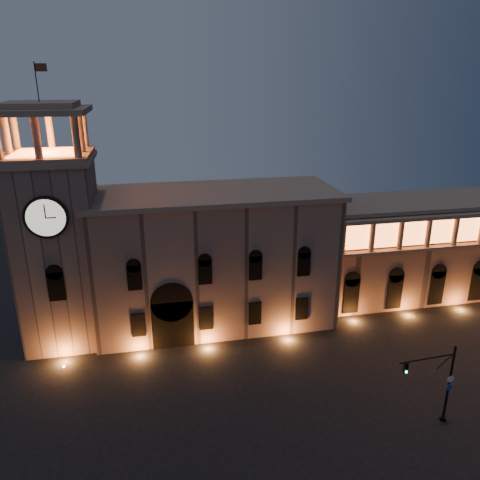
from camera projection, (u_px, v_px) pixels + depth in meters
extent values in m
plane|color=black|center=(273.00, 430.00, 43.28)|extent=(160.00, 160.00, 0.00)
cube|color=#7E5F52|center=(214.00, 260.00, 60.40)|extent=(30.00, 12.00, 17.00)
cube|color=gray|center=(213.00, 193.00, 57.47)|extent=(30.80, 12.80, 0.60)
cube|color=black|center=(173.00, 322.00, 56.11)|extent=(5.00, 1.40, 6.00)
cylinder|color=black|center=(171.00, 300.00, 55.11)|extent=(5.00, 1.40, 5.00)
cube|color=orange|center=(173.00, 325.00, 55.99)|extent=(4.20, 0.20, 5.00)
cube|color=#7E5F52|center=(60.00, 255.00, 55.15)|extent=(9.00, 9.00, 22.00)
cube|color=gray|center=(47.00, 160.00, 51.40)|extent=(9.80, 9.80, 0.50)
cylinder|color=black|center=(46.00, 217.00, 48.83)|extent=(4.60, 0.35, 4.60)
cylinder|color=beige|center=(46.00, 218.00, 48.70)|extent=(4.00, 0.12, 4.00)
cube|color=gray|center=(47.00, 155.00, 51.24)|extent=(9.40, 9.40, 0.50)
cube|color=orange|center=(46.00, 152.00, 51.14)|extent=(6.80, 6.80, 0.15)
cylinder|color=gray|center=(37.00, 138.00, 46.94)|extent=(0.76, 0.76, 4.20)
cylinder|color=gray|center=(76.00, 137.00, 47.66)|extent=(0.76, 0.76, 4.20)
cylinder|color=gray|center=(15.00, 130.00, 53.25)|extent=(0.76, 0.76, 4.20)
cylinder|color=gray|center=(50.00, 130.00, 53.96)|extent=(0.76, 0.76, 4.20)
cylinder|color=gray|center=(84.00, 129.00, 54.68)|extent=(0.76, 0.76, 4.20)
cylinder|color=gray|center=(6.00, 134.00, 49.73)|extent=(0.76, 0.76, 4.20)
cylinder|color=gray|center=(80.00, 133.00, 51.17)|extent=(0.76, 0.76, 4.20)
cube|color=gray|center=(40.00, 110.00, 49.65)|extent=(9.80, 9.80, 0.60)
cube|color=gray|center=(40.00, 105.00, 49.45)|extent=(7.50, 7.50, 0.60)
cylinder|color=black|center=(37.00, 82.00, 48.69)|extent=(0.10, 0.10, 4.00)
plane|color=#5F2D1B|center=(41.00, 67.00, 48.33)|extent=(1.20, 0.00, 1.20)
cube|color=#795A4D|center=(440.00, 247.00, 69.17)|extent=(40.00, 10.00, 14.00)
cube|color=gray|center=(447.00, 200.00, 66.75)|extent=(40.60, 10.60, 0.50)
cube|color=gray|center=(466.00, 245.00, 63.32)|extent=(40.00, 1.20, 0.40)
cube|color=gray|center=(472.00, 215.00, 61.89)|extent=(40.00, 1.40, 0.50)
cube|color=orange|center=(466.00, 228.00, 63.10)|extent=(38.00, 0.15, 3.60)
cylinder|color=gray|center=(343.00, 239.00, 59.19)|extent=(0.70, 0.70, 4.00)
cylinder|color=gray|center=(372.00, 236.00, 59.94)|extent=(0.70, 0.70, 4.00)
cylinder|color=gray|center=(401.00, 234.00, 60.70)|extent=(0.70, 0.70, 4.00)
cylinder|color=gray|center=(429.00, 233.00, 61.45)|extent=(0.70, 0.70, 4.00)
cylinder|color=gray|center=(456.00, 231.00, 62.21)|extent=(0.70, 0.70, 4.00)
cylinder|color=black|center=(449.00, 385.00, 43.27)|extent=(0.22, 0.22, 7.86)
cylinder|color=black|center=(443.00, 418.00, 44.52)|extent=(0.63, 0.63, 0.34)
sphere|color=black|center=(455.00, 347.00, 41.93)|extent=(0.31, 0.31, 0.31)
cylinder|color=black|center=(427.00, 359.00, 41.46)|extent=(5.61, 0.49, 0.13)
cube|color=black|center=(406.00, 368.00, 41.12)|extent=(0.36, 0.34, 0.95)
cylinder|color=#0CE53F|center=(406.00, 372.00, 41.06)|extent=(0.21, 0.10, 0.20)
cylinder|color=silver|center=(451.00, 379.00, 42.85)|extent=(0.68, 0.09, 0.67)
cylinder|color=navy|center=(449.00, 387.00, 43.15)|extent=(0.68, 0.09, 0.67)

